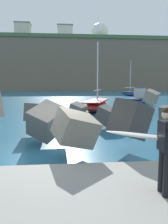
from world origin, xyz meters
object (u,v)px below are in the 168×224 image
Objects in this scene: station_building_west at (65,33)px; surfer_with_board at (162,143)px; radar_dome at (100,33)px; boat_mid_centre at (96,105)px; boat_near_left at (131,94)px; boat_mid_right at (139,99)px; station_building_central at (23,31)px.

surfer_with_board is at bearing -89.40° from station_building_west.
surfer_with_board is 97.39m from radar_dome.
radar_dome is at bearing 28.24° from station_building_west.
boat_mid_centre is at bearing -99.55° from radar_dome.
boat_near_left is 26.10m from boat_mid_centre.
boat_near_left is (11.75, 39.40, -0.79)m from surfer_with_board.
boat_near_left reaches higher than boat_mid_right.
surfer_with_board is 0.34× the size of boat_mid_centre.
station_building_west is (-0.89, 85.54, 20.67)m from surfer_with_board.
surfer_with_board is 41.12m from boat_near_left.
station_building_central is (-16.27, 81.17, 20.39)m from surfer_with_board.
surfer_with_board is at bearing -108.20° from boat_mid_right.
station_building_west is (-8.06, 63.76, 21.33)m from boat_mid_right.
station_building_west is at bearing -151.76° from radar_dome.
boat_mid_centre is 1.10× the size of station_building_central.
boat_near_left is 1.15× the size of boat_mid_centre.
boat_mid_centre is at bearing -75.22° from station_building_central.
surfer_with_board is at bearing -93.78° from boat_mid_centre.
boat_near_left is 54.58m from station_building_central.
radar_dome is (6.99, 71.83, 23.49)m from boat_mid_right.
radar_dome is (14.15, 93.62, 22.83)m from surfer_with_board.
radar_dome is (13.12, 78.01, 23.56)m from boat_mid_centre.
station_building_central is at bearing 123.85° from boat_near_left.
boat_near_left reaches higher than boat_mid_centre.
station_building_west is 15.98m from station_building_central.
radar_dome is 32.95m from station_building_central.
surfer_with_board is at bearing -78.67° from station_building_central.
boat_near_left is 1.18× the size of station_building_west.
station_building_central is at bearing 101.33° from surfer_with_board.
radar_dome reaches higher than boat_mid_centre.
boat_near_left is 59.19m from radar_dome.
boat_near_left is at bearing -56.15° from station_building_central.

